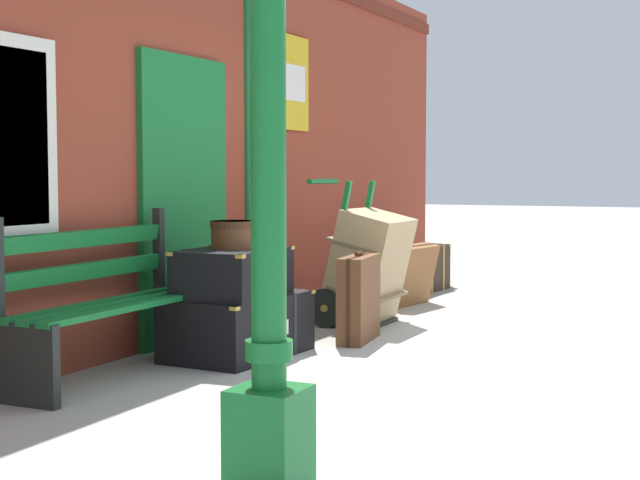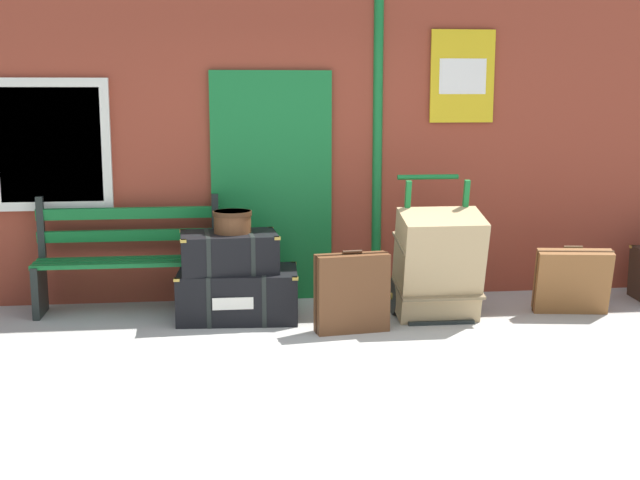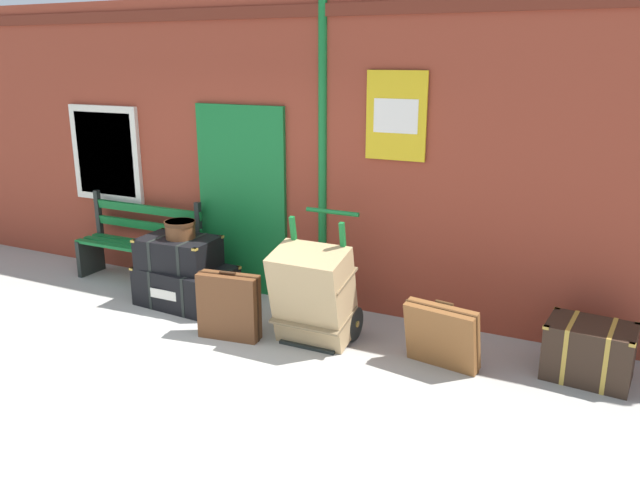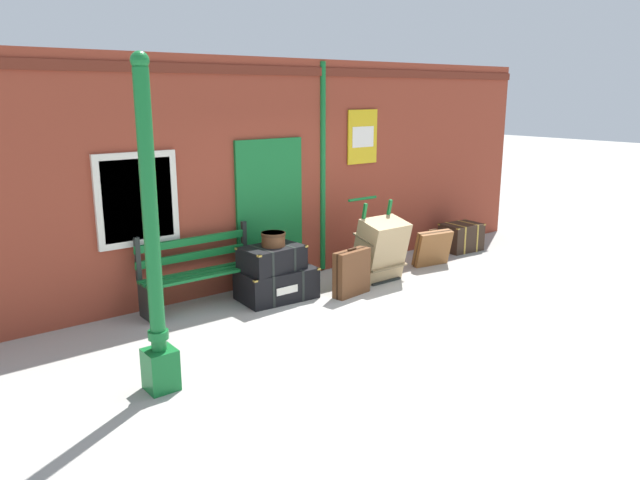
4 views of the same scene
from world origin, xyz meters
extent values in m
plane|color=#A3A099|center=(0.00, 0.00, 0.00)|extent=(60.00, 60.00, 0.00)
cube|color=brown|center=(0.00, 2.60, 1.60)|extent=(10.40, 0.30, 3.20)
cube|color=#146B2D|center=(-0.31, 2.43, 1.05)|extent=(1.10, 0.05, 2.10)
cube|color=#0C401B|center=(-0.31, 2.41, 1.05)|extent=(0.06, 0.02, 2.10)
cube|color=silver|center=(-2.25, 2.43, 1.45)|extent=(1.04, 0.06, 1.16)
cube|color=silver|center=(-2.25, 2.41, 1.45)|extent=(0.88, 0.02, 1.00)
cylinder|color=#146B2D|center=(0.67, 2.45, 1.60)|extent=(0.09, 0.09, 3.14)
cube|color=gold|center=(1.45, 2.43, 2.05)|extent=(0.60, 0.02, 0.84)
cube|color=white|center=(1.45, 2.41, 2.05)|extent=(0.44, 0.01, 0.32)
cube|color=#146B2D|center=(-1.59, 1.96, 0.45)|extent=(1.60, 0.09, 0.04)
cube|color=#146B2D|center=(-1.59, 2.10, 0.45)|extent=(1.60, 0.09, 0.04)
cube|color=#146B2D|center=(-1.59, 2.24, 0.45)|extent=(1.60, 0.09, 0.04)
cube|color=#146B2D|center=(-1.59, 2.30, 0.65)|extent=(1.60, 0.05, 0.10)
cube|color=#146B2D|center=(-1.59, 2.30, 0.85)|extent=(1.60, 0.05, 0.10)
cube|color=black|center=(-2.35, 2.10, 0.23)|extent=(0.06, 0.40, 0.45)
cube|color=black|center=(-2.35, 2.30, 0.73)|extent=(0.06, 0.06, 0.56)
cube|color=black|center=(-0.83, 2.10, 0.23)|extent=(0.06, 0.40, 0.45)
cube|color=black|center=(-0.83, 2.30, 0.73)|extent=(0.06, 0.06, 0.56)
cube|color=black|center=(-0.65, 1.79, 0.21)|extent=(1.04, 0.71, 0.42)
cube|color=black|center=(-0.87, 1.80, 0.21)|extent=(0.08, 0.65, 0.43)
cube|color=black|center=(-0.42, 1.77, 0.21)|extent=(0.08, 0.65, 0.43)
cube|color=#B79338|center=(-1.15, 1.52, 0.41)|extent=(0.05, 0.05, 0.02)
cube|color=#B79338|center=(-0.19, 1.46, 0.41)|extent=(0.05, 0.05, 0.02)
cube|color=#B79338|center=(-1.11, 2.12, 0.41)|extent=(0.05, 0.05, 0.02)
cube|color=#B79338|center=(-0.15, 2.06, 0.41)|extent=(0.05, 0.05, 0.02)
cube|color=silver|center=(-0.69, 1.46, 0.21)|extent=(0.36, 0.01, 0.10)
cube|color=black|center=(-0.72, 1.78, 0.58)|extent=(0.83, 0.58, 0.32)
cube|color=black|center=(-0.90, 1.77, 0.58)|extent=(0.06, 0.55, 0.33)
cube|color=black|center=(-0.54, 1.79, 0.58)|extent=(0.06, 0.55, 0.33)
cube|color=#B79338|center=(-1.09, 1.51, 0.73)|extent=(0.05, 0.05, 0.02)
cube|color=#B79338|center=(-0.33, 1.55, 0.73)|extent=(0.05, 0.05, 0.02)
cube|color=#B79338|center=(-1.11, 2.01, 0.73)|extent=(0.05, 0.05, 0.02)
cube|color=#B79338|center=(-0.35, 2.05, 0.73)|extent=(0.05, 0.05, 0.02)
cylinder|color=brown|center=(-0.69, 1.79, 0.83)|extent=(0.31, 0.31, 0.19)
cylinder|color=#432715|center=(-0.69, 1.79, 0.91)|extent=(0.33, 0.33, 0.04)
cube|color=black|center=(1.02, 1.49, 0.01)|extent=(0.56, 0.28, 0.03)
cube|color=#146B2D|center=(0.77, 1.69, 0.59)|extent=(0.04, 0.27, 1.19)
cube|color=#146B2D|center=(1.27, 1.69, 0.59)|extent=(0.04, 0.27, 1.19)
cylinder|color=#146B2D|center=(1.02, 1.93, 1.18)|extent=(0.54, 0.04, 0.04)
cylinder|color=black|center=(0.70, 1.75, 0.16)|extent=(0.04, 0.32, 0.32)
cylinder|color=#B79338|center=(0.70, 1.75, 0.16)|extent=(0.07, 0.06, 0.06)
cylinder|color=black|center=(1.34, 1.75, 0.16)|extent=(0.04, 0.32, 0.32)
cylinder|color=#B79338|center=(1.34, 1.75, 0.16)|extent=(0.07, 0.06, 0.06)
cube|color=tan|center=(1.02, 1.51, 0.48)|extent=(0.68, 0.63, 0.96)
cube|color=olive|center=(1.02, 1.51, 0.29)|extent=(0.70, 0.45, 0.13)
cube|color=olive|center=(1.02, 1.51, 0.67)|extent=(0.70, 0.45, 0.13)
cube|color=brown|center=(2.23, 1.56, 0.29)|extent=(0.67, 0.36, 0.58)
cylinder|color=#4F3018|center=(2.23, 1.58, 0.59)|extent=(0.16, 0.05, 0.03)
cube|color=#482C16|center=(2.23, 1.56, 0.29)|extent=(0.66, 0.25, 0.57)
cube|color=brown|center=(0.25, 1.27, 0.32)|extent=(0.61, 0.26, 0.63)
cylinder|color=#3A2112|center=(0.25, 1.27, 0.65)|extent=(0.16, 0.05, 0.03)
cube|color=#351E10|center=(0.25, 1.27, 0.32)|extent=(0.60, 0.11, 0.65)
cube|color=#B79338|center=(3.08, 2.16, 0.47)|extent=(0.05, 0.05, 0.02)
camera|label=1|loc=(-6.28, -1.47, 1.25)|focal=53.98mm
camera|label=2|loc=(-0.79, -5.13, 1.90)|focal=46.62mm
camera|label=3|loc=(3.47, -3.36, 2.59)|focal=35.56mm
camera|label=4|loc=(-5.03, -4.73, 2.72)|focal=34.02mm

